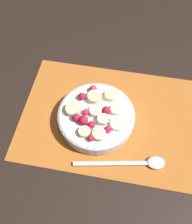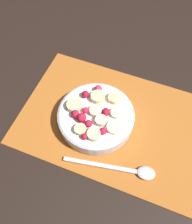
{
  "view_description": "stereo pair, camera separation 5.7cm",
  "coord_description": "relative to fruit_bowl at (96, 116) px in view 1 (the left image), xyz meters",
  "views": [
    {
      "loc": [
        0.0,
        -0.3,
        0.54
      ],
      "look_at": [
        -0.05,
        -0.02,
        0.05
      ],
      "focal_mm": 40.0,
      "sensor_mm": 36.0,
      "label": 1
    },
    {
      "loc": [
        0.06,
        -0.29,
        0.54
      ],
      "look_at": [
        -0.05,
        -0.02,
        0.05
      ],
      "focal_mm": 40.0,
      "sensor_mm": 36.0,
      "label": 2
    }
  ],
  "objects": [
    {
      "name": "ground_plane",
      "position": [
        0.05,
        0.02,
        -0.03
      ],
      "size": [
        3.0,
        3.0,
        0.0
      ],
      "primitive_type": "plane",
      "color": "black"
    },
    {
      "name": "placemat",
      "position": [
        0.05,
        0.02,
        -0.02
      ],
      "size": [
        0.47,
        0.3,
        0.01
      ],
      "color": "#B26023",
      "rests_on": "ground_plane"
    },
    {
      "name": "fruit_bowl",
      "position": [
        0.0,
        0.0,
        0.0
      ],
      "size": [
        0.18,
        0.18,
        0.05
      ],
      "color": "silver",
      "rests_on": "placemat"
    },
    {
      "name": "spoon",
      "position": [
        0.11,
        -0.09,
        -0.02
      ],
      "size": [
        0.2,
        0.06,
        0.01
      ],
      "rotation": [
        0.0,
        0.0,
        6.47
      ],
      "color": "silver",
      "rests_on": "placemat"
    }
  ]
}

